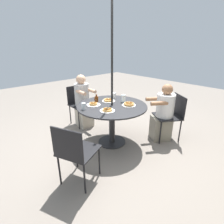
# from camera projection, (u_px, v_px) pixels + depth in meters

# --- Properties ---
(ground_plane) EXTENTS (12.00, 12.00, 0.00)m
(ground_plane) POSITION_uv_depth(u_px,v_px,m) (112.00, 142.00, 3.32)
(ground_plane) COLOR gray
(patio_table) EXTENTS (1.22, 1.22, 0.74)m
(patio_table) POSITION_uv_depth(u_px,v_px,m) (112.00, 113.00, 3.09)
(patio_table) COLOR #28282B
(patio_table) RESTS_ON ground
(umbrella_pole) EXTENTS (0.04, 0.04, 2.44)m
(umbrella_pole) POSITION_uv_depth(u_px,v_px,m) (112.00, 78.00, 2.87)
(umbrella_pole) COLOR black
(umbrella_pole) RESTS_ON ground
(patio_chair_north) EXTENTS (0.46, 0.46, 0.86)m
(patio_chair_north) POSITION_uv_depth(u_px,v_px,m) (79.00, 102.00, 3.93)
(patio_chair_north) COLOR black
(patio_chair_north) RESTS_ON ground
(diner_north) EXTENTS (0.33, 0.49, 1.14)m
(diner_north) POSITION_uv_depth(u_px,v_px,m) (83.00, 103.00, 3.80)
(diner_north) COLOR beige
(diner_north) RESTS_ON ground
(patio_chair_east) EXTENTS (0.59, 0.59, 0.86)m
(patio_chair_east) POSITION_uv_depth(u_px,v_px,m) (75.00, 151.00, 2.16)
(patio_chair_east) COLOR black
(patio_chair_east) RESTS_ON ground
(patio_chair_south) EXTENTS (0.62, 0.62, 0.86)m
(patio_chair_south) POSITION_uv_depth(u_px,v_px,m) (172.00, 114.00, 3.29)
(patio_chair_south) COLOR black
(patio_chair_south) RESTS_ON ground
(diner_south) EXTENTS (0.56, 0.52, 1.08)m
(diner_south) POSITION_uv_depth(u_px,v_px,m) (163.00, 115.00, 3.27)
(diner_south) COLOR gray
(diner_south) RESTS_ON ground
(pancake_plate_a) EXTENTS (0.24, 0.24, 0.05)m
(pancake_plate_a) POSITION_uv_depth(u_px,v_px,m) (109.00, 100.00, 3.23)
(pancake_plate_a) COLOR white
(pancake_plate_a) RESTS_ON patio_table
(pancake_plate_b) EXTENTS (0.24, 0.24, 0.05)m
(pancake_plate_b) POSITION_uv_depth(u_px,v_px,m) (107.00, 110.00, 2.77)
(pancake_plate_b) COLOR white
(pancake_plate_b) RESTS_ON patio_table
(pancake_plate_c) EXTENTS (0.24, 0.24, 0.06)m
(pancake_plate_c) POSITION_uv_depth(u_px,v_px,m) (129.00, 104.00, 3.01)
(pancake_plate_c) COLOR white
(pancake_plate_c) RESTS_ON patio_table
(pancake_plate_d) EXTENTS (0.24, 0.24, 0.06)m
(pancake_plate_d) POSITION_uv_depth(u_px,v_px,m) (93.00, 104.00, 3.03)
(pancake_plate_d) COLOR white
(pancake_plate_d) RESTS_ON patio_table
(syrup_bottle) EXTENTS (0.09, 0.07, 0.14)m
(syrup_bottle) POSITION_uv_depth(u_px,v_px,m) (96.00, 99.00, 3.19)
(syrup_bottle) COLOR #602D0F
(syrup_bottle) RESTS_ON patio_table
(coffee_cup) EXTENTS (0.08, 0.08, 0.11)m
(coffee_cup) POSITION_uv_depth(u_px,v_px,m) (114.00, 95.00, 3.41)
(coffee_cup) COLOR white
(coffee_cup) RESTS_ON patio_table
(drinking_glass_a) EXTENTS (0.07, 0.07, 0.11)m
(drinking_glass_a) POSITION_uv_depth(u_px,v_px,m) (84.00, 106.00, 2.82)
(drinking_glass_a) COLOR silver
(drinking_glass_a) RESTS_ON patio_table
(drinking_glass_b) EXTENTS (0.08, 0.08, 0.14)m
(drinking_glass_b) POSITION_uv_depth(u_px,v_px,m) (123.00, 98.00, 3.17)
(drinking_glass_b) COLOR silver
(drinking_glass_b) RESTS_ON patio_table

